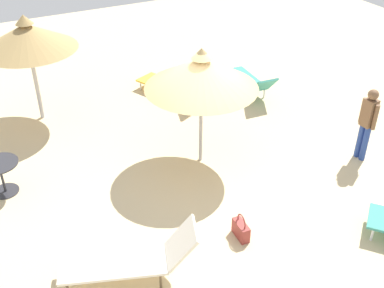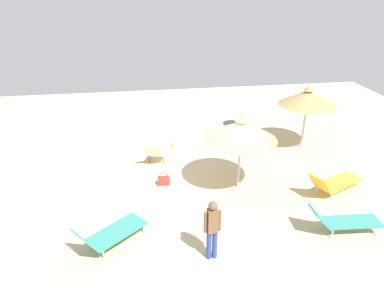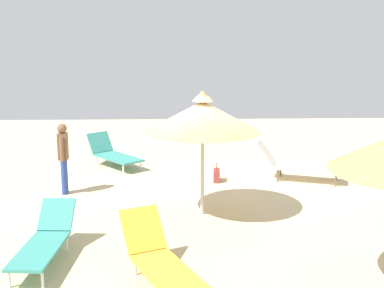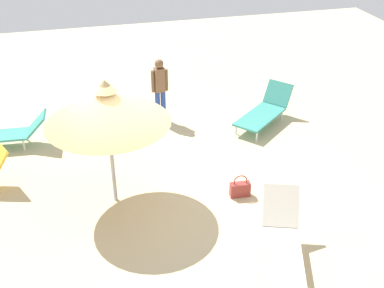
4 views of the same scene
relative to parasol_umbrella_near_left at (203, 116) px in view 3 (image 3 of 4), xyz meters
name	(u,v)px [view 3 (image 3 of 4)]	position (x,y,z in m)	size (l,w,h in m)	color
ground	(204,209)	(-0.07, -0.49, -2.13)	(24.00, 24.00, 0.10)	beige
parasol_umbrella_near_left	(203,116)	(0.00, 0.00, 0.00)	(2.32, 2.32, 2.61)	#B2B2B7
lounge_chair_near_right	(45,240)	(2.72, 2.21, -1.70)	(0.74, 2.02, 0.81)	teal
lounge_chair_edge	(161,259)	(0.79, 2.99, -1.72)	(1.48, 2.21, 0.90)	gold
lounge_chair_far_left	(113,153)	(2.33, -4.12, -1.70)	(1.77, 1.92, 0.88)	teal
lounge_chair_center	(295,164)	(-2.52, -2.49, -1.64)	(2.26, 1.32, 0.99)	silver
person_standing_far_right	(63,154)	(3.18, -1.56, -1.13)	(0.23, 0.44, 1.68)	navy
handbag	(217,175)	(-0.50, -2.46, -1.91)	(0.19, 0.42, 0.50)	maroon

